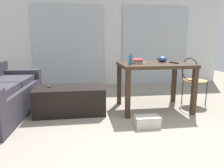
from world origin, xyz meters
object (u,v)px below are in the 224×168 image
object	(u,v)px
bowl	(162,59)
book_stack	(138,61)
tv_remote_on_table	(174,63)
tv_remote_primary	(49,86)
bottle_near	(131,60)
coffee_table	(70,100)
craft_table	(154,70)
shoebox	(147,121)
wire_chair	(192,76)

from	to	relation	value
bowl	book_stack	bearing A→B (deg)	-165.71
bowl	tv_remote_on_table	xyz separation A→B (m)	(0.12, -0.21, -0.04)
book_stack	tv_remote_primary	size ratio (longest dim) A/B	2.19
bottle_near	book_stack	distance (m)	0.24
book_stack	tv_remote_on_table	distance (m)	0.61
coffee_table	book_stack	size ratio (longest dim) A/B	3.51
craft_table	shoebox	distance (m)	1.00
tv_remote_on_table	bottle_near	bearing A→B (deg)	171.13
bottle_near	tv_remote_primary	distance (m)	1.36
coffee_table	shoebox	bearing A→B (deg)	-34.67
craft_table	wire_chair	distance (m)	0.78
bottle_near	tv_remote_on_table	size ratio (longest dim) A/B	0.98
craft_table	bottle_near	xyz separation A→B (m)	(-0.44, -0.13, 0.19)
wire_chair	tv_remote_on_table	bearing A→B (deg)	-160.60
tv_remote_on_table	tv_remote_primary	distance (m)	2.07
coffee_table	craft_table	world-z (taller)	craft_table
coffee_table	bowl	xyz separation A→B (m)	(1.59, 0.17, 0.62)
bowl	craft_table	bearing A→B (deg)	-138.23
coffee_table	bowl	distance (m)	1.71
wire_chair	book_stack	distance (m)	1.08
coffee_table	bowl	world-z (taller)	bowl
coffee_table	bowl	bearing A→B (deg)	6.15
tv_remote_on_table	tv_remote_primary	xyz separation A→B (m)	(-2.04, 0.11, -0.36)
coffee_table	bottle_near	bearing A→B (deg)	-7.78
book_stack	bottle_near	bearing A→B (deg)	-131.59
tv_remote_on_table	tv_remote_primary	bearing A→B (deg)	161.23
craft_table	tv_remote_primary	world-z (taller)	craft_table
shoebox	craft_table	bearing A→B (deg)	65.21
coffee_table	book_stack	distance (m)	1.27
craft_table	coffee_table	bearing A→B (deg)	179.80
tv_remote_on_table	wire_chair	bearing A→B (deg)	3.69
tv_remote_on_table	shoebox	size ratio (longest dim) A/B	0.54
craft_table	bowl	world-z (taller)	bowl
book_stack	tv_remote_primary	bearing A→B (deg)	179.22
wire_chair	tv_remote_on_table	size ratio (longest dim) A/B	4.70
wire_chair	bowl	size ratio (longest dim) A/B	5.04
coffee_table	wire_chair	distance (m)	2.17
tv_remote_primary	tv_remote_on_table	bearing A→B (deg)	-0.98
coffee_table	shoebox	size ratio (longest dim) A/B	3.23
book_stack	bowl	bearing A→B (deg)	14.29
bottle_near	shoebox	bearing A→B (deg)	-80.29
wire_chair	book_stack	world-z (taller)	wire_chair
bowl	tv_remote_on_table	bearing A→B (deg)	-59.43
bowl	tv_remote_on_table	world-z (taller)	bowl
coffee_table	wire_chair	size ratio (longest dim) A/B	1.28
coffee_table	bottle_near	world-z (taller)	bottle_near
coffee_table	book_stack	bearing A→B (deg)	2.58
book_stack	shoebox	distance (m)	1.08
coffee_table	tv_remote_primary	distance (m)	0.40
bottle_near	shoebox	size ratio (longest dim) A/B	0.53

